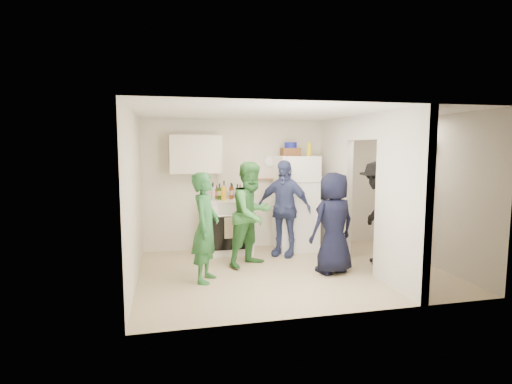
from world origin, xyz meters
The scene contains 38 objects.
floor centered at (0.00, 0.00, 0.00)m, with size 4.80×4.80×0.00m, color #C1B488.
wall_back centered at (0.00, 1.70, 1.25)m, with size 4.80×4.80×0.00m, color silver.
wall_front centered at (0.00, -1.70, 1.25)m, with size 4.80×4.80×0.00m, color silver.
wall_left centered at (-2.40, 0.00, 1.25)m, with size 3.40×3.40×0.00m, color silver.
wall_right centered at (2.40, 0.00, 1.25)m, with size 3.40×3.40×0.00m, color silver.
ceiling centered at (0.00, 0.00, 2.50)m, with size 4.80×4.80×0.00m, color white.
partition_pier_back centered at (1.20, 1.10, 1.25)m, with size 0.12×1.20×2.50m, color silver.
partition_pier_front centered at (1.20, -1.10, 1.25)m, with size 0.12×1.20×2.50m, color silver.
partition_header centered at (1.20, 0.00, 2.30)m, with size 0.12×1.00×0.40m, color silver.
stove centered at (-0.81, 1.37, 0.51)m, with size 0.86×0.71×1.02m, color white.
upper_cabinet centered at (-1.40, 1.52, 1.85)m, with size 0.95×0.34×0.70m, color silver.
fridge centered at (0.49, 1.34, 0.91)m, with size 0.75×0.72×1.81m, color white.
wicker_basket centered at (0.39, 1.39, 1.89)m, with size 0.35×0.25×0.15m, color brown.
blue_bowl centered at (0.39, 1.39, 2.02)m, with size 0.24×0.24×0.11m, color navy.
yellow_cup_stack_top centered at (0.71, 1.24, 1.94)m, with size 0.09×0.09×0.25m, color yellow.
wall_clock centered at (0.05, 1.68, 1.70)m, with size 0.22×0.22×0.03m, color white.
spice_shelf centered at (0.00, 1.65, 1.35)m, with size 0.35×0.08×0.03m, color olive.
nook_window centered at (2.38, 0.20, 1.65)m, with size 0.03×0.70×0.80m, color black.
nook_window_frame centered at (2.36, 0.20, 1.65)m, with size 0.04×0.76×0.86m, color white.
nook_valance centered at (2.34, 0.20, 2.00)m, with size 0.04×0.82×0.18m, color white.
yellow_cup_stack_stove centered at (-0.93, 1.15, 1.15)m, with size 0.09×0.09×0.25m, color #FFA815.
red_cup centered at (-0.59, 1.17, 1.08)m, with size 0.09×0.09×0.12m, color #B80C11.
person_green_left centered at (-1.39, -0.15, 0.81)m, with size 0.59×0.39×1.62m, color #296735.
person_green_center centered at (-0.56, 0.48, 0.87)m, with size 0.85×0.66×1.75m, color #3A8038.
person_denim centered at (0.13, 0.95, 0.88)m, with size 1.03×0.43×1.75m, color navy.
person_navy centered at (0.61, -0.20, 0.80)m, with size 0.78×0.51×1.60m, color black.
person_nook centered at (1.54, 0.09, 0.88)m, with size 1.14×0.66×1.76m, color black.
bottle_a centered at (-1.10, 1.50, 1.16)m, with size 0.07×0.07×0.28m, color brown.
bottle_b centered at (-0.99, 1.30, 1.17)m, with size 0.07×0.07×0.30m, color #27531B.
bottle_c centered at (-0.87, 1.53, 1.19)m, with size 0.06×0.06×0.33m, color #B3BCC2.
bottle_d centered at (-0.77, 1.31, 1.17)m, with size 0.06×0.06×0.30m, color brown.
bottle_e centered at (-0.71, 1.56, 1.15)m, with size 0.08×0.08×0.25m, color #AAB2BC.
bottle_f centered at (-0.64, 1.41, 1.16)m, with size 0.07×0.07×0.27m, color #174023.
bottle_g centered at (-0.56, 1.53, 1.14)m, with size 0.06×0.06×0.24m, color olive.
bottle_h centered at (-1.12, 1.25, 1.18)m, with size 0.08×0.08×0.33m, color #989FA3.
bottle_i centered at (-0.74, 1.45, 1.16)m, with size 0.08×0.08×0.29m, color #4C2A0D.
bottle_j centered at (-0.49, 1.28, 1.18)m, with size 0.07×0.07×0.31m, color #28571D.
bottle_k centered at (-1.02, 1.41, 1.15)m, with size 0.06×0.06×0.25m, color brown.
Camera 1 is at (-1.93, -5.94, 2.00)m, focal length 28.00 mm.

